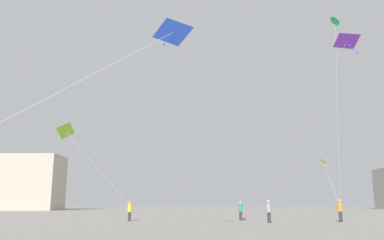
% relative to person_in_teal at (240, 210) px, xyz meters
% --- Properties ---
extents(person_in_teal, '(0.37, 0.37, 1.68)m').
position_rel_person_in_teal_xyz_m(person_in_teal, '(0.00, 0.00, 0.00)').
color(person_in_teal, '#2D2D33').
rests_on(person_in_teal, ground_plane).
extents(person_in_yellow, '(0.36, 0.36, 1.67)m').
position_rel_person_in_teal_xyz_m(person_in_yellow, '(-9.82, -1.44, -0.01)').
color(person_in_yellow, '#2D2D33').
rests_on(person_in_yellow, ground_plane).
extents(person_in_grey, '(0.39, 0.39, 1.78)m').
position_rel_person_in_teal_xyz_m(person_in_grey, '(1.77, -4.35, 0.06)').
color(person_in_grey, '#2D2D33').
rests_on(person_in_grey, ground_plane).
extents(person_in_orange, '(0.41, 0.41, 1.87)m').
position_rel_person_in_teal_xyz_m(person_in_orange, '(7.91, -3.02, 0.10)').
color(person_in_orange, '#2D2D33').
rests_on(person_in_orange, ground_plane).
extents(kite_violet_delta, '(2.22, 14.60, 8.29)m').
position_rel_person_in_teal_xyz_m(kite_violet_delta, '(3.36, -17.82, 8.12)').
color(kite_violet_delta, purple).
extents(kite_lime_delta, '(5.88, 3.33, 6.76)m').
position_rel_person_in_teal_xyz_m(kite_lime_delta, '(-15.09, -3.82, 6.55)').
color(kite_lime_delta, '#8CD12D').
extents(kite_cobalt_delta, '(8.52, 9.61, 9.02)m').
position_rel_person_in_teal_xyz_m(kite_cobalt_delta, '(-5.26, -18.19, 8.85)').
color(kite_cobalt_delta, blue).
extents(kite_amber_diamond, '(0.76, 4.81, 4.49)m').
position_rel_person_in_teal_xyz_m(kite_amber_diamond, '(8.21, 1.32, 4.51)').
color(kite_amber_diamond, yellow).
extents(kite_emerald_diamond, '(1.86, 6.67, 13.91)m').
position_rel_person_in_teal_xyz_m(kite_emerald_diamond, '(6.45, -9.08, 13.61)').
color(kite_emerald_diamond, green).
extents(building_left_hall, '(16.42, 8.91, 11.48)m').
position_rel_person_in_teal_xyz_m(building_left_hall, '(-41.27, 46.96, 4.82)').
color(building_left_hall, '#B2A893').
rests_on(building_left_hall, ground_plane).
extents(handbag_beside_flyer, '(0.21, 0.34, 0.24)m').
position_rel_person_in_teal_xyz_m(handbag_beside_flyer, '(0.35, 0.10, -0.80)').
color(handbag_beside_flyer, maroon).
rests_on(handbag_beside_flyer, ground_plane).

